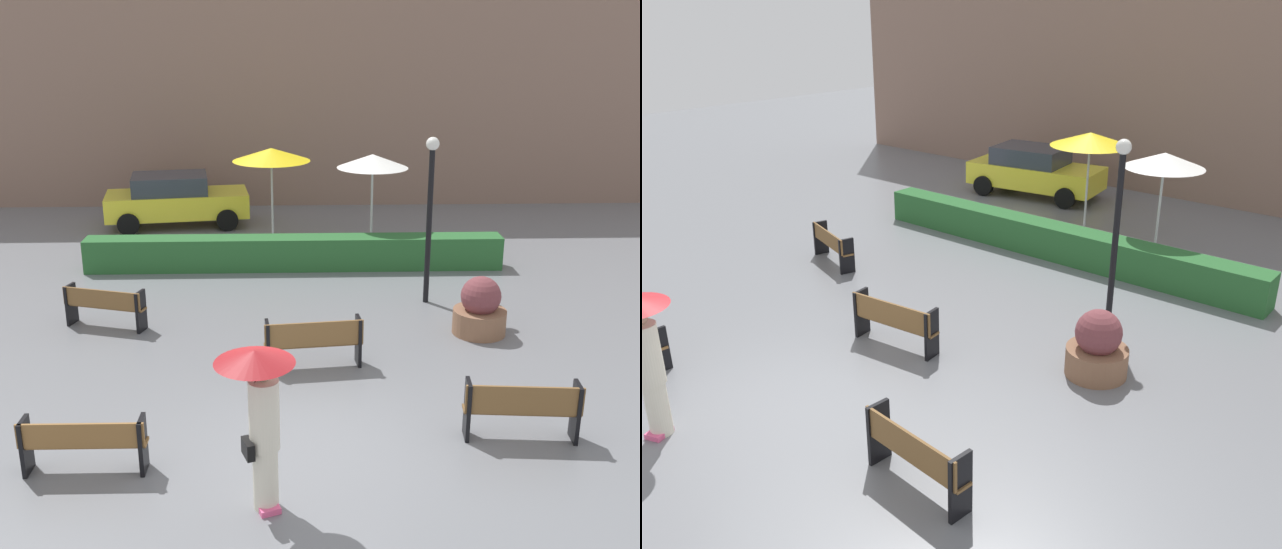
# 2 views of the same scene
# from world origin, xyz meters

# --- Properties ---
(ground_plane) EXTENTS (60.00, 60.00, 0.00)m
(ground_plane) POSITION_xyz_m (0.00, 0.00, 0.00)
(ground_plane) COLOR slate
(bench_far_left) EXTENTS (1.70, 0.82, 0.83)m
(bench_far_left) POSITION_xyz_m (-4.04, 4.62, 0.50)
(bench_far_left) COLOR brown
(bench_far_left) RESTS_ON ground
(bench_near_right) EXTENTS (1.70, 0.50, 0.91)m
(bench_near_right) POSITION_xyz_m (3.06, 0.06, 0.53)
(bench_near_right) COLOR brown
(bench_near_right) RESTS_ON ground
(bench_mid_center) EXTENTS (1.76, 0.55, 0.90)m
(bench_mid_center) POSITION_xyz_m (0.09, 2.62, 0.53)
(bench_mid_center) COLOR brown
(bench_mid_center) RESTS_ON ground
(pedestrian_with_umbrella) EXTENTS (0.98, 0.98, 2.17)m
(pedestrian_with_umbrella) POSITION_xyz_m (-0.64, -1.46, 1.40)
(pedestrian_with_umbrella) COLOR silver
(pedestrian_with_umbrella) RESTS_ON ground
(planter_pot) EXTENTS (1.05, 1.05, 1.17)m
(planter_pot) POSITION_xyz_m (3.40, 4.10, 0.50)
(planter_pot) COLOR brown
(planter_pot) RESTS_ON ground
(lamp_post) EXTENTS (0.28, 0.28, 3.61)m
(lamp_post) POSITION_xyz_m (2.64, 5.91, 2.24)
(lamp_post) COLOR black
(lamp_post) RESTS_ON ground
(patio_umbrella_yellow) EXTENTS (2.14, 2.14, 2.63)m
(patio_umbrella_yellow) POSITION_xyz_m (-0.86, 10.97, 2.44)
(patio_umbrella_yellow) COLOR silver
(patio_umbrella_yellow) RESTS_ON ground
(patio_umbrella_white) EXTENTS (1.85, 1.85, 2.64)m
(patio_umbrella_white) POSITION_xyz_m (1.79, 9.73, 2.46)
(patio_umbrella_white) COLOR silver
(patio_umbrella_white) RESTS_ON ground
(hedge_strip) EXTENTS (10.32, 0.70, 0.82)m
(hedge_strip) POSITION_xyz_m (-0.25, 8.40, 0.41)
(hedge_strip) COLOR #28602D
(hedge_strip) RESTS_ON ground
(building_facade) EXTENTS (28.00, 1.20, 8.90)m
(building_facade) POSITION_xyz_m (0.00, 16.00, 4.45)
(building_facade) COLOR #846656
(building_facade) RESTS_ON ground
(parked_car) EXTENTS (4.41, 2.46, 1.57)m
(parked_car) POSITION_xyz_m (-3.83, 12.81, 0.82)
(parked_car) COLOR yellow
(parked_car) RESTS_ON ground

